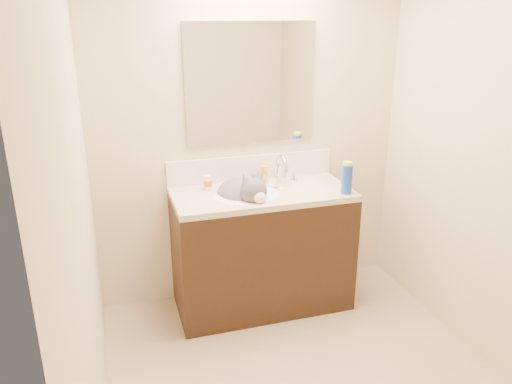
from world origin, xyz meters
TOP-DOWN VIEW (x-y plane):
  - room_shell at (0.00, 0.00)m, footprint 2.24×2.54m
  - vanity_cabinet at (0.00, 0.97)m, footprint 1.20×0.55m
  - counter_slab at (0.00, 0.97)m, footprint 1.20×0.55m
  - basin at (-0.12, 0.94)m, footprint 0.45×0.36m
  - faucet at (0.18, 1.11)m, footprint 0.28×0.20m
  - cat at (-0.13, 0.98)m, footprint 0.44×0.50m
  - backsplash at (0.00, 1.24)m, footprint 1.20×0.02m
  - mirror at (0.00, 1.24)m, footprint 0.90×0.02m
  - pill_bottle at (-0.34, 1.13)m, footprint 0.05×0.05m
  - pill_label at (-0.34, 1.13)m, footprint 0.06×0.06m
  - silver_jar at (0.01, 1.17)m, footprint 0.07×0.07m
  - amber_bottle at (0.08, 1.18)m, footprint 0.04×0.04m
  - toothbrush at (0.11, 1.01)m, footprint 0.07×0.13m
  - toothbrush_head at (0.11, 1.01)m, footprint 0.03×0.04m
  - spray_can at (0.52, 0.78)m, footprint 0.09×0.09m
  - spray_cap at (0.52, 0.78)m, footprint 0.08×0.08m

SIDE VIEW (x-z plane):
  - vanity_cabinet at x=0.00m, z-range 0.00..0.82m
  - basin at x=-0.12m, z-range 0.72..0.86m
  - counter_slab at x=0.00m, z-range 0.82..0.86m
  - cat at x=-0.13m, z-range 0.67..1.02m
  - toothbrush at x=0.11m, z-range 0.86..0.87m
  - toothbrush_head at x=0.11m, z-range 0.86..0.88m
  - silver_jar at x=0.01m, z-range 0.86..0.92m
  - pill_label at x=-0.34m, z-range 0.89..0.92m
  - pill_bottle at x=-0.34m, z-range 0.86..0.96m
  - amber_bottle at x=0.08m, z-range 0.86..0.97m
  - faucet at x=0.18m, z-range 0.84..1.05m
  - backsplash at x=0.00m, z-range 0.86..1.04m
  - spray_can at x=0.52m, z-range 0.86..1.06m
  - spray_cap at x=0.52m, z-range 1.04..1.08m
  - room_shell at x=0.00m, z-range 0.23..2.75m
  - mirror at x=0.00m, z-range 1.14..1.94m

